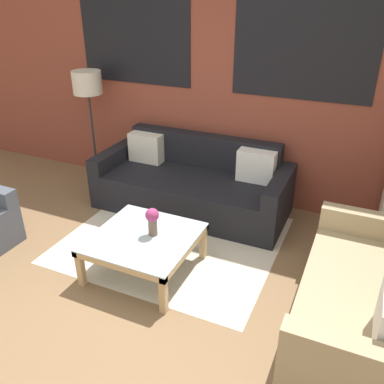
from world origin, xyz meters
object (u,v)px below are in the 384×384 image
(couch_dark, at_px, (193,185))
(settee_vintage, at_px, (367,304))
(coffee_table, at_px, (144,241))
(floor_lamp, at_px, (88,89))
(flower_vase, at_px, (152,219))

(couch_dark, distance_m, settee_vintage, 2.29)
(coffee_table, bearing_deg, floor_lamp, 137.75)
(couch_dark, bearing_deg, settee_vintage, -33.91)
(settee_vintage, distance_m, coffee_table, 1.80)
(settee_vintage, height_order, coffee_table, settee_vintage)
(settee_vintage, xyz_separation_m, floor_lamp, (-3.32, 1.42, 0.88))
(floor_lamp, height_order, flower_vase, floor_lamp)
(coffee_table, xyz_separation_m, floor_lamp, (-1.52, 1.38, 0.89))
(couch_dark, bearing_deg, floor_lamp, 174.44)
(couch_dark, distance_m, flower_vase, 1.22)
(flower_vase, bearing_deg, settee_vintage, -3.09)
(couch_dark, height_order, flower_vase, couch_dark)
(settee_vintage, xyz_separation_m, coffee_table, (-1.80, 0.04, -0.00))
(settee_vintage, relative_size, floor_lamp, 1.15)
(coffee_table, bearing_deg, couch_dark, 94.55)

